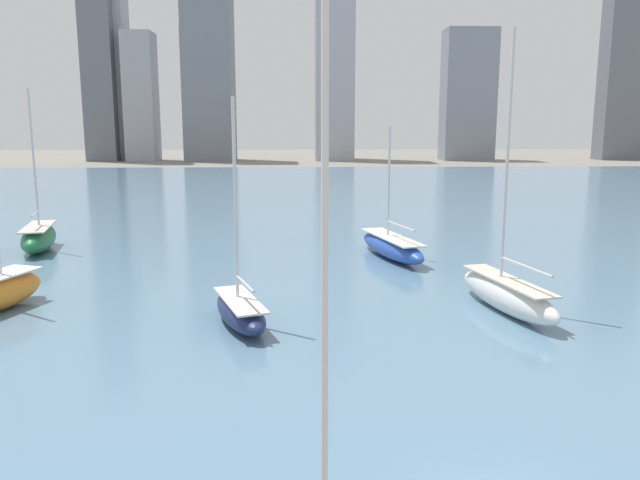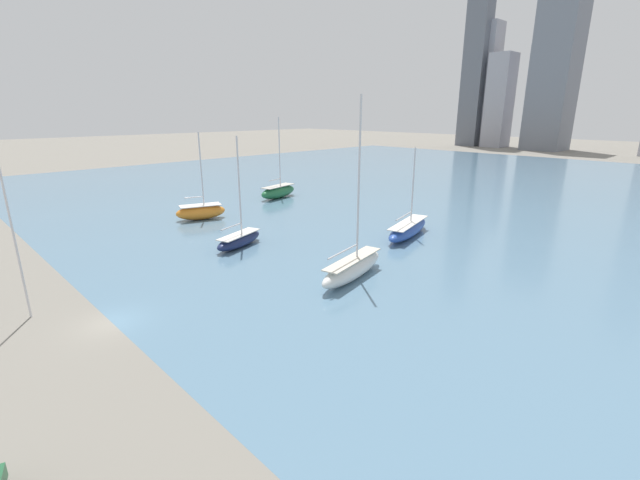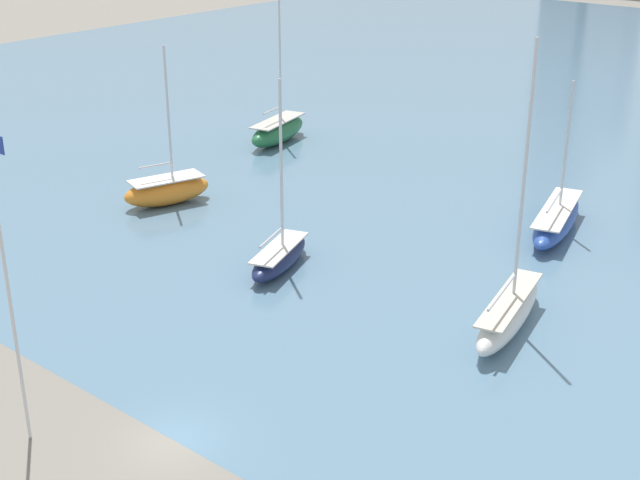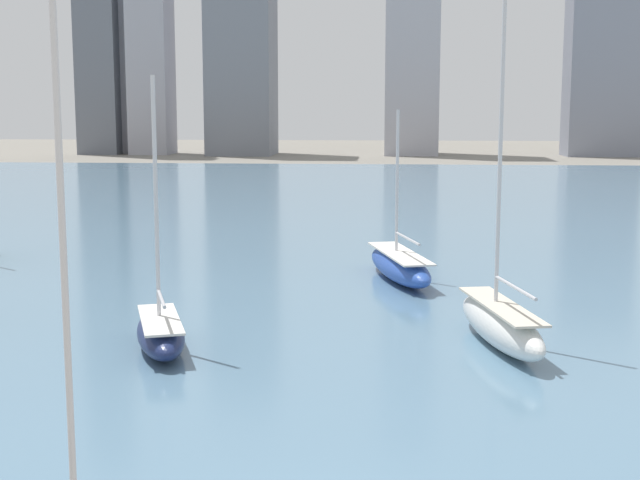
% 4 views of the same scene
% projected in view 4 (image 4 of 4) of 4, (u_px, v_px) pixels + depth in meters
% --- Properties ---
extents(harbor_water, '(180.00, 140.00, 0.00)m').
position_uv_depth(harbor_water, '(377.00, 209.00, 90.70)').
color(harbor_water, slate).
rests_on(harbor_water, ground_plane).
extents(flag_pole, '(1.24, 0.14, 13.85)m').
position_uv_depth(flag_pole, '(66.00, 264.00, 17.21)').
color(flag_pole, silver).
rests_on(flag_pole, ground_plane).
extents(distant_city_skyline, '(166.10, 18.58, 71.98)m').
position_uv_depth(distant_city_skyline, '(358.00, 26.00, 186.43)').
color(distant_city_skyline, slate).
rests_on(distant_city_skyline, ground_plane).
extents(sailboat_navy, '(4.10, 7.20, 11.72)m').
position_uv_depth(sailboat_navy, '(160.00, 331.00, 38.25)').
color(sailboat_navy, '#19234C').
rests_on(sailboat_navy, harbor_water).
extents(sailboat_white, '(3.79, 9.66, 15.39)m').
position_uv_depth(sailboat_white, '(500.00, 322.00, 38.95)').
color(sailboat_white, white).
rests_on(sailboat_white, harbor_water).
extents(sailboat_blue, '(4.92, 10.81, 10.20)m').
position_uv_depth(sailboat_blue, '(400.00, 265.00, 53.65)').
color(sailboat_blue, '#284CA8').
rests_on(sailboat_blue, harbor_water).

